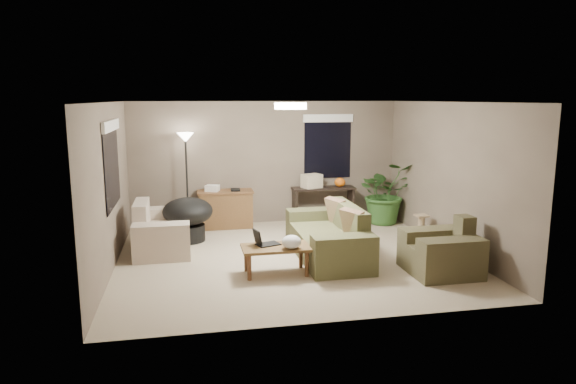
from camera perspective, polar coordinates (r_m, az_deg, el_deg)
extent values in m
plane|color=tan|center=(8.43, 0.27, -7.28)|extent=(5.50, 5.50, 0.00)
plane|color=white|center=(8.04, 0.28, 9.97)|extent=(5.50, 5.50, 0.00)
plane|color=#716253|center=(10.58, -2.44, 3.27)|extent=(5.50, 0.00, 5.50)
plane|color=#716253|center=(5.76, 5.25, -2.80)|extent=(5.50, 0.00, 5.50)
plane|color=#716253|center=(8.06, -19.25, 0.46)|extent=(0.00, 5.00, 5.00)
plane|color=#716253|center=(9.09, 17.52, 1.63)|extent=(0.00, 5.00, 5.00)
cube|color=brown|center=(8.44, 4.35, -5.80)|extent=(0.95, 1.48, 0.42)
cube|color=#4F4F2F|center=(8.44, 6.78, -2.87)|extent=(0.22, 1.48, 0.43)
cube|color=#4F5030|center=(7.57, 6.23, -7.04)|extent=(0.95, 0.36, 0.60)
cube|color=#4A4B2D|center=(9.28, 2.83, -3.72)|extent=(0.95, 0.36, 0.60)
cube|color=#8C7251|center=(8.00, 7.33, -3.51)|extent=(0.40, 0.51, 0.47)
cube|color=#8C7251|center=(8.83, 5.48, -2.14)|extent=(0.37, 0.50, 0.47)
cube|color=beige|center=(9.07, -13.69, -4.93)|extent=(0.90, 0.88, 0.42)
cube|color=beige|center=(8.99, -15.97, -2.38)|extent=(0.22, 0.88, 0.43)
cube|color=beige|center=(8.45, -13.88, -5.44)|extent=(0.90, 0.36, 0.60)
cube|color=beige|center=(9.65, -13.57, -3.45)|extent=(0.90, 0.36, 0.60)
cube|color=#4C462D|center=(7.99, 16.54, -7.15)|extent=(0.95, 0.28, 0.42)
cube|color=#49442C|center=(8.05, 19.00, -4.01)|extent=(0.22, 0.28, 0.43)
cube|color=#49442C|center=(7.70, 17.68, -7.18)|extent=(0.95, 0.36, 0.60)
cube|color=brown|center=(8.24, 15.54, -5.92)|extent=(0.95, 0.36, 0.60)
cube|color=brown|center=(7.57, -1.35, -6.20)|extent=(1.00, 0.55, 0.04)
cylinder|color=brown|center=(7.38, -4.31, -8.36)|extent=(0.06, 0.06, 0.38)
cylinder|color=brown|center=(7.52, 2.11, -7.98)|extent=(0.06, 0.06, 0.38)
cylinder|color=brown|center=(7.76, -4.68, -7.42)|extent=(0.06, 0.06, 0.38)
cylinder|color=brown|center=(7.89, 1.44, -7.08)|extent=(0.06, 0.06, 0.38)
cube|color=black|center=(7.64, -2.22, -5.82)|extent=(0.39, 0.33, 0.02)
cube|color=black|center=(7.58, -3.42, -5.01)|extent=(0.13, 0.24, 0.22)
ellipsoid|color=white|center=(7.43, 0.38, -5.56)|extent=(0.34, 0.32, 0.20)
cube|color=brown|center=(10.33, -6.96, -2.01)|extent=(1.05, 0.45, 0.71)
cube|color=brown|center=(10.26, -7.00, 0.04)|extent=(1.10, 0.50, 0.04)
cube|color=silver|center=(10.23, -8.41, 0.43)|extent=(0.31, 0.28, 0.12)
cube|color=black|center=(10.22, -5.87, 0.25)|extent=(0.19, 0.23, 0.04)
cube|color=black|center=(10.60, 3.96, 0.43)|extent=(1.30, 0.40, 0.04)
cube|color=black|center=(10.53, 0.78, -1.69)|extent=(0.05, 0.38, 0.71)
cube|color=black|center=(10.84, 7.00, -1.42)|extent=(0.05, 0.38, 0.71)
cube|color=black|center=(10.71, 3.92, -2.63)|extent=(1.25, 0.36, 0.03)
ellipsoid|color=orange|center=(10.68, 5.78, 1.08)|extent=(0.26, 0.26, 0.18)
cube|color=beige|center=(10.51, 2.66, 1.23)|extent=(0.44, 0.39, 0.28)
cylinder|color=black|center=(9.52, -11.00, -4.47)|extent=(0.60, 0.60, 0.30)
ellipsoid|color=black|center=(9.42, -11.08, -2.12)|extent=(1.04, 1.04, 0.50)
cylinder|color=black|center=(10.34, -10.98, -4.08)|extent=(0.28, 0.28, 0.02)
cylinder|color=black|center=(10.16, -11.15, 0.79)|extent=(0.04, 0.04, 1.78)
cone|color=white|center=(10.05, -11.33, 5.97)|extent=(0.32, 0.32, 0.18)
cylinder|color=white|center=(8.04, 0.28, 9.54)|extent=(0.50, 0.50, 0.10)
imported|color=#2D5923|center=(10.77, 10.77, -0.79)|extent=(1.16, 1.29, 1.01)
cube|color=tan|center=(9.62, 14.50, -5.29)|extent=(0.32, 0.32, 0.03)
cylinder|color=tan|center=(9.56, 14.56, -3.94)|extent=(0.12, 0.12, 0.44)
cube|color=tan|center=(9.50, 14.63, -2.56)|extent=(0.22, 0.22, 0.03)
cube|color=black|center=(8.31, -18.99, 2.85)|extent=(0.01, 1.50, 1.30)
cube|color=white|center=(8.26, -19.10, 6.98)|extent=(0.05, 1.56, 0.16)
cube|color=black|center=(10.81, 4.42, 5.00)|extent=(1.00, 0.01, 1.30)
cube|color=white|center=(10.75, 4.49, 8.18)|extent=(1.06, 0.05, 0.16)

